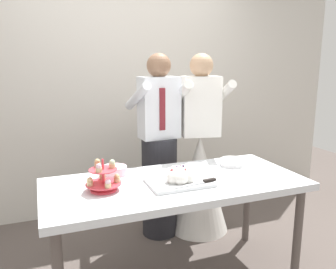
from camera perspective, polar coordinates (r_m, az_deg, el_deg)
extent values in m
cube|color=beige|center=(3.67, -7.58, 9.81)|extent=(5.20, 0.10, 2.90)
cube|color=silver|center=(2.41, 1.25, -8.28)|extent=(1.80, 0.80, 0.05)
cylinder|color=#564C47|center=(2.73, 20.74, -15.44)|extent=(0.06, 0.06, 0.72)
cylinder|color=#564C47|center=(2.70, -18.53, -15.56)|extent=(0.06, 0.06, 0.72)
cylinder|color=#564C47|center=(3.18, 12.99, -10.90)|extent=(0.06, 0.06, 0.72)
cylinder|color=#D83F4C|center=(2.27, -10.64, -8.98)|extent=(0.17, 0.17, 0.01)
cylinder|color=#D83F4C|center=(2.24, -10.74, -6.61)|extent=(0.01, 0.01, 0.21)
cylinder|color=#D83F4C|center=(2.26, -10.68, -8.06)|extent=(0.23, 0.23, 0.01)
cylinder|color=#D1B784|center=(2.26, -8.48, -7.49)|extent=(0.04, 0.04, 0.03)
sphere|color=#D6B27A|center=(2.25, -8.50, -6.92)|extent=(0.04, 0.04, 0.04)
cylinder|color=#D1B784|center=(2.33, -10.84, -6.94)|extent=(0.04, 0.04, 0.03)
sphere|color=#D6B27A|center=(2.33, -10.86, -6.39)|extent=(0.04, 0.04, 0.04)
cylinder|color=#D1B784|center=(2.23, -12.85, -7.95)|extent=(0.04, 0.04, 0.03)
sphere|color=#D6B27A|center=(2.22, -12.88, -7.37)|extent=(0.04, 0.04, 0.04)
cylinder|color=#D1B784|center=(2.17, -9.96, -8.35)|extent=(0.04, 0.04, 0.03)
sphere|color=#EAB7C6|center=(2.16, -9.98, -7.76)|extent=(0.04, 0.04, 0.04)
cylinder|color=#D83F4C|center=(2.23, -10.77, -5.76)|extent=(0.18, 0.18, 0.01)
cylinder|color=#D1B784|center=(2.24, -9.26, -5.15)|extent=(0.04, 0.04, 0.03)
sphere|color=beige|center=(2.23, -9.28, -4.57)|extent=(0.04, 0.04, 0.04)
cylinder|color=#D1B784|center=(2.27, -11.64, -4.99)|extent=(0.04, 0.04, 0.03)
sphere|color=#D6B27A|center=(2.26, -11.67, -4.41)|extent=(0.04, 0.04, 0.04)
cylinder|color=#D1B784|center=(2.17, -11.43, -5.81)|extent=(0.04, 0.04, 0.03)
sphere|color=#EAB7C6|center=(2.16, -11.45, -5.21)|extent=(0.04, 0.04, 0.04)
cube|color=silver|center=(2.35, 1.91, -7.91)|extent=(0.42, 0.31, 0.02)
sphere|color=white|center=(2.35, 2.91, -6.75)|extent=(0.09, 0.09, 0.09)
sphere|color=white|center=(2.38, 2.25, -6.50)|extent=(0.09, 0.09, 0.09)
sphere|color=white|center=(2.37, 1.17, -6.56)|extent=(0.09, 0.09, 0.09)
sphere|color=white|center=(2.34, 0.92, -6.98)|extent=(0.08, 0.08, 0.08)
sphere|color=white|center=(2.29, 0.96, -7.18)|extent=(0.10, 0.10, 0.10)
sphere|color=white|center=(2.27, 2.20, -7.38)|extent=(0.09, 0.09, 0.09)
sphere|color=white|center=(2.30, 3.41, -7.18)|extent=(0.09, 0.09, 0.09)
sphere|color=white|center=(2.33, 1.92, -6.59)|extent=(0.11, 0.11, 0.11)
sphere|color=#B21923|center=(2.30, 2.11, -5.76)|extent=(0.02, 0.02, 0.02)
sphere|color=#DB474C|center=(2.31, 2.42, -5.78)|extent=(0.02, 0.02, 0.02)
sphere|color=#DB474C|center=(2.36, 2.06, -5.33)|extent=(0.02, 0.02, 0.02)
sphere|color=#DB474C|center=(2.28, 0.62, -5.94)|extent=(0.02, 0.02, 0.02)
sphere|color=#2D1938|center=(2.31, 1.51, -5.45)|extent=(0.02, 0.02, 0.02)
sphere|color=#2D1938|center=(2.36, 2.54, -5.32)|extent=(0.02, 0.02, 0.02)
sphere|color=#DB474C|center=(2.31, 2.88, -5.82)|extent=(0.02, 0.02, 0.02)
cube|color=silver|center=(2.25, 3.78, -8.35)|extent=(0.23, 0.05, 0.00)
cube|color=black|center=(2.33, 6.93, -7.55)|extent=(0.09, 0.04, 0.02)
cylinder|color=white|center=(2.79, 10.61, -4.97)|extent=(0.19, 0.19, 0.01)
cylinder|color=white|center=(2.79, 10.58, -4.73)|extent=(0.19, 0.19, 0.01)
cylinder|color=white|center=(2.79, 10.65, -4.51)|extent=(0.19, 0.19, 0.01)
cylinder|color=white|center=(2.78, 10.73, -4.33)|extent=(0.19, 0.19, 0.01)
cylinder|color=white|center=(2.78, 10.67, -4.10)|extent=(0.19, 0.19, 0.01)
cylinder|color=white|center=(2.53, -8.91, -6.70)|extent=(0.24, 0.24, 0.01)
cylinder|color=#EAB7C6|center=(2.52, -8.94, -5.93)|extent=(0.18, 0.18, 0.06)
cylinder|color=#232328|center=(3.19, -1.43, -8.63)|extent=(0.32, 0.32, 0.92)
cube|color=white|center=(3.01, -1.50, 4.47)|extent=(0.35, 0.22, 0.54)
sphere|color=#8C664C|center=(2.98, -1.54, 11.42)|extent=(0.21, 0.21, 0.21)
cylinder|color=white|center=(2.93, -5.10, 6.33)|extent=(0.11, 0.49, 0.28)
cylinder|color=white|center=(3.08, 1.61, 6.66)|extent=(0.11, 0.49, 0.28)
cube|color=maroon|center=(2.91, -0.94, 4.21)|extent=(0.05, 0.02, 0.36)
cone|color=white|center=(3.29, 5.19, -8.03)|extent=(0.56, 0.56, 0.92)
cube|color=white|center=(3.12, 5.45, 4.68)|extent=(0.37, 0.26, 0.54)
sphere|color=tan|center=(3.09, 5.58, 11.39)|extent=(0.21, 0.21, 0.21)
cylinder|color=white|center=(3.07, 2.43, 6.64)|extent=(0.17, 0.49, 0.28)
cylinder|color=white|center=(3.17, 9.18, 6.67)|extent=(0.17, 0.49, 0.28)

